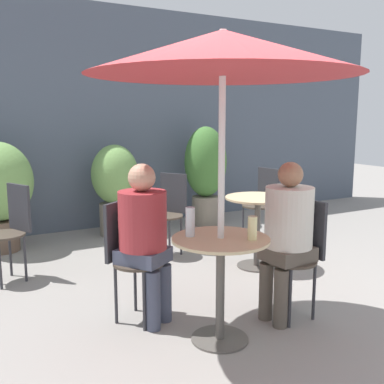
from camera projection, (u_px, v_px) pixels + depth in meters
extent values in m
plane|color=gray|center=(258.00, 342.00, 3.07)|extent=(20.00, 20.00, 0.00)
cube|color=#4C5666|center=(94.00, 118.00, 6.03)|extent=(10.00, 0.06, 3.00)
cylinder|color=#514C47|center=(220.00, 339.00, 3.10)|extent=(0.40, 0.40, 0.01)
cylinder|color=#514C47|center=(220.00, 290.00, 3.04)|extent=(0.06, 0.06, 0.69)
cylinder|color=#CCB284|center=(221.00, 239.00, 2.99)|extent=(0.66, 0.66, 0.02)
cylinder|color=#514C47|center=(256.00, 266.00, 4.62)|extent=(0.40, 0.40, 0.01)
cylinder|color=#514C47|center=(257.00, 232.00, 4.56)|extent=(0.06, 0.06, 0.69)
cylinder|color=#CCB284|center=(258.00, 198.00, 4.50)|extent=(0.66, 0.66, 0.02)
cylinder|color=#42382D|center=(291.00, 260.00, 3.38)|extent=(0.38, 0.38, 0.02)
cylinder|color=#2D2D33|center=(314.00, 292.00, 3.38)|extent=(0.02, 0.02, 0.44)
cylinder|color=#2D2D33|center=(290.00, 281.00, 3.59)|extent=(0.02, 0.02, 0.44)
cylinder|color=#2D2D33|center=(290.00, 299.00, 3.25)|extent=(0.02, 0.02, 0.44)
cylinder|color=#2D2D33|center=(267.00, 288.00, 3.46)|extent=(0.02, 0.02, 0.44)
cube|color=#2D2D33|center=(309.00, 228.00, 3.43)|extent=(0.05, 0.33, 0.44)
cylinder|color=#42382D|center=(139.00, 263.00, 3.33)|extent=(0.38, 0.38, 0.02)
cylinder|color=#2D2D33|center=(135.00, 284.00, 3.53)|extent=(0.02, 0.02, 0.44)
cylinder|color=#2D2D33|center=(116.00, 295.00, 3.32)|extent=(0.02, 0.02, 0.44)
cylinder|color=#2D2D33|center=(162.00, 290.00, 3.42)|extent=(0.02, 0.02, 0.44)
cylinder|color=#2D2D33|center=(144.00, 301.00, 3.20)|extent=(0.02, 0.02, 0.44)
cube|color=#2D2D33|center=(119.00, 230.00, 3.37)|extent=(0.29, 0.21, 0.44)
cylinder|color=#42382D|center=(258.00, 206.00, 5.45)|extent=(0.38, 0.38, 0.02)
cylinder|color=#2D2D33|center=(272.00, 225.00, 5.47)|extent=(0.02, 0.02, 0.44)
cylinder|color=#2D2D33|center=(257.00, 221.00, 5.66)|extent=(0.02, 0.02, 0.44)
cylinder|color=#2D2D33|center=(258.00, 228.00, 5.32)|extent=(0.02, 0.02, 0.44)
cylinder|color=#2D2D33|center=(243.00, 224.00, 5.51)|extent=(0.02, 0.02, 0.44)
cube|color=#2D2D33|center=(268.00, 186.00, 5.52)|extent=(0.08, 0.33, 0.44)
cylinder|color=#42382D|center=(4.00, 235.00, 4.11)|extent=(0.38, 0.38, 0.02)
cylinder|color=#2D2D33|center=(25.00, 258.00, 4.17)|extent=(0.02, 0.02, 0.44)
cylinder|color=#2D2D33|center=(10.00, 254.00, 4.32)|extent=(0.02, 0.02, 0.44)
cylinder|color=#2D2D33|center=(0.00, 265.00, 3.98)|extent=(0.02, 0.02, 0.44)
cube|color=#2D2D33|center=(19.00, 207.00, 4.21)|extent=(0.16, 0.31, 0.44)
cylinder|color=#42382D|center=(166.00, 216.00, 4.90)|extent=(0.38, 0.38, 0.02)
cylinder|color=#2D2D33|center=(181.00, 235.00, 4.98)|extent=(0.02, 0.02, 0.44)
cylinder|color=#2D2D33|center=(162.00, 233.00, 5.10)|extent=(0.02, 0.02, 0.44)
cylinder|color=#2D2D33|center=(170.00, 241.00, 4.77)|extent=(0.02, 0.02, 0.44)
cylinder|color=#2D2D33|center=(150.00, 238.00, 4.89)|extent=(0.02, 0.02, 0.44)
cube|color=#2D2D33|center=(173.00, 193.00, 5.01)|extent=(0.20, 0.29, 0.44)
cylinder|color=brown|center=(266.00, 291.00, 3.39)|extent=(0.11, 0.11, 0.44)
cylinder|color=brown|center=(281.00, 298.00, 3.26)|extent=(0.11, 0.11, 0.44)
cube|color=brown|center=(288.00, 253.00, 3.35)|extent=(0.36, 0.32, 0.11)
cylinder|color=beige|center=(289.00, 217.00, 3.30)|extent=(0.35, 0.35, 0.45)
sphere|color=#9E7051|center=(291.00, 174.00, 3.25)|extent=(0.18, 0.18, 0.18)
cylinder|color=#42475B|center=(153.00, 301.00, 3.22)|extent=(0.11, 0.11, 0.44)
cylinder|color=#42475B|center=(165.00, 293.00, 3.36)|extent=(0.11, 0.11, 0.44)
cube|color=#42475B|center=(143.00, 255.00, 3.30)|extent=(0.44, 0.45, 0.11)
cylinder|color=#9E2D33|center=(143.00, 220.00, 3.26)|extent=(0.35, 0.35, 0.43)
sphere|color=tan|center=(142.00, 177.00, 3.20)|extent=(0.20, 0.20, 0.20)
cylinder|color=beige|center=(252.00, 228.00, 2.92)|extent=(0.06, 0.06, 0.16)
cylinder|color=silver|center=(190.00, 222.00, 3.01)|extent=(0.06, 0.06, 0.20)
cylinder|color=brown|center=(2.00, 236.00, 5.14)|extent=(0.38, 0.38, 0.36)
cylinder|color=slate|center=(116.00, 219.00, 5.86)|extent=(0.42, 0.42, 0.41)
ellipsoid|color=#709E51|center=(115.00, 174.00, 5.76)|extent=(0.60, 0.60, 0.76)
cylinder|color=slate|center=(205.00, 210.00, 6.41)|extent=(0.38, 0.38, 0.41)
ellipsoid|color=#427533|center=(206.00, 162.00, 6.30)|extent=(0.59, 0.59, 0.99)
cylinder|color=silver|center=(221.00, 193.00, 2.93)|extent=(0.04, 0.04, 2.06)
cone|color=#B72D33|center=(223.00, 53.00, 2.79)|extent=(1.73, 1.73, 0.28)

